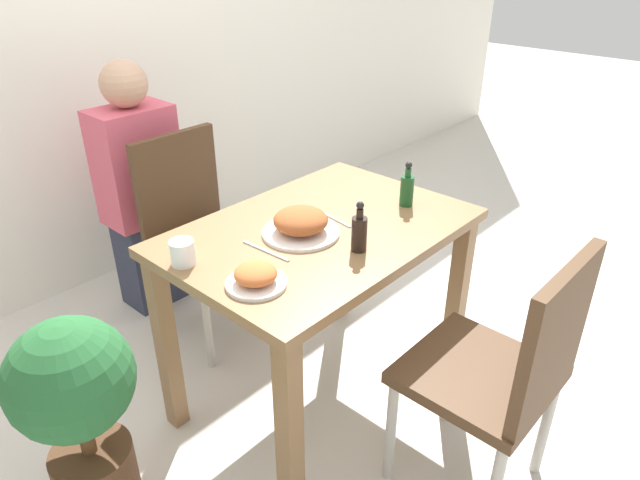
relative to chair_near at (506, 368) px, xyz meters
name	(u,v)px	position (x,y,z in m)	size (l,w,h in m)	color
ground_plane	(320,394)	(-0.05, 0.69, -0.51)	(16.00, 16.00, 0.00)	beige
wall_back	(72,15)	(-0.05, 2.19, 0.79)	(8.00, 0.05, 2.60)	white
dining_table	(320,259)	(-0.05, 0.69, 0.12)	(1.03, 0.71, 0.75)	olive
chair_near	(506,368)	(0.00, 0.00, 0.00)	(0.42, 0.42, 0.90)	#4C331E
chair_far	(197,226)	(-0.05, 1.40, 0.00)	(0.42, 0.42, 0.90)	#4C331E
food_plate	(301,223)	(-0.13, 0.70, 0.28)	(0.26, 0.26, 0.09)	white
side_plate	(256,277)	(-0.44, 0.58, 0.27)	(0.17, 0.17, 0.06)	white
drink_cup	(183,253)	(-0.50, 0.83, 0.28)	(0.07, 0.07, 0.08)	white
sauce_bottle	(359,232)	(-0.08, 0.49, 0.31)	(0.05, 0.05, 0.17)	black
condiment_bottle	(407,189)	(0.29, 0.58, 0.31)	(0.05, 0.05, 0.17)	#194C23
fork_utensil	(266,251)	(-0.29, 0.70, 0.25)	(0.02, 0.19, 0.00)	silver
spoon_utensil	(333,218)	(0.03, 0.70, 0.25)	(0.04, 0.18, 0.00)	silver
potted_plant_left	(79,412)	(-0.90, 0.82, -0.06)	(0.34, 0.34, 0.74)	#51331E
person_figure	(141,192)	(-0.09, 1.76, 0.07)	(0.34, 0.22, 1.17)	#2D3347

